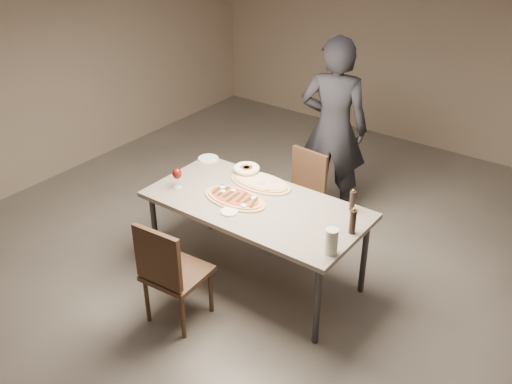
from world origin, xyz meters
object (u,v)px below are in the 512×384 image
Objects in this scene: zucchini_pizza at (235,198)px; bread_basket at (247,170)px; pepper_mill_left at (352,200)px; chair_far at (302,191)px; dining_table at (256,209)px; carafe at (331,241)px; chair_near at (169,270)px; diner at (333,129)px; ham_pizza at (260,182)px.

zucchini_pizza is 0.45m from bread_basket.
pepper_mill_left is 0.22× the size of chair_far.
pepper_mill_left is at bearing 27.90° from dining_table.
pepper_mill_left is at bearing 104.37° from carafe.
carafe is 0.21× the size of chair_near.
diner is at bearing 126.64° from pepper_mill_left.
zucchini_pizza is at bearing 87.35° from chair_far.
diner reaches higher than zucchini_pizza.
ham_pizza is at bearing 84.38° from zucchini_pizza.
dining_table is 0.99× the size of diner.
diner is at bearing 74.31° from bread_basket.
ham_pizza is (-0.16, 0.28, 0.07)m from dining_table.
chair_near reaches higher than chair_far.
diner is at bearing 81.76° from zucchini_pizza.
dining_table is 9.31× the size of carafe.
dining_table is 0.78m from pepper_mill_left.
dining_table is 3.14× the size of zucchini_pizza.
pepper_mill_left is (1.03, 0.02, 0.04)m from bread_basket.
carafe is at bearing 134.79° from chair_far.
pepper_mill_left reaches higher than ham_pizza.
ham_pizza is at bearing 151.99° from carafe.
ham_pizza is 2.54× the size of bread_basket.
zucchini_pizza is 0.82m from chair_near.
chair_far is (-0.89, 1.05, -0.37)m from carafe.
bread_basket is at bearing 61.95° from chair_far.
ham_pizza is at bearing 119.66° from dining_table.
chair_far is (0.13, 1.64, -0.03)m from chair_near.
ham_pizza is 0.84m from pepper_mill_left.
zucchini_pizza is at bearing 66.90° from diner.
chair_far is at bearing 130.16° from carafe.
bread_basket is at bearing 110.34° from zucchini_pizza.
dining_table is 7.81× the size of bread_basket.
chair_far is at bearing 72.08° from diner.
dining_table is 1.38m from diner.
ham_pizza reaches higher than dining_table.
bread_basket reaches higher than dining_table.
chair_near is (-0.18, -0.84, -0.19)m from dining_table.
carafe is (0.83, -0.25, 0.15)m from dining_table.
ham_pizza is at bearing -17.79° from bread_basket.
carafe is at bearing -14.59° from zucchini_pizza.
chair_near is 2.23m from diner.
chair_near reaches higher than zucchini_pizza.
ham_pizza is at bearing 66.06° from diner.
chair_near is 0.50× the size of diner.
bread_basket reaches higher than zucchini_pizza.
chair_near is at bearing -95.44° from zucchini_pizza.
chair_far reaches higher than zucchini_pizza.
chair_near is (-1.01, -0.59, -0.34)m from carafe.
bread_basket is at bearing -173.49° from ham_pizza.
bread_basket is 0.25× the size of chair_near.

